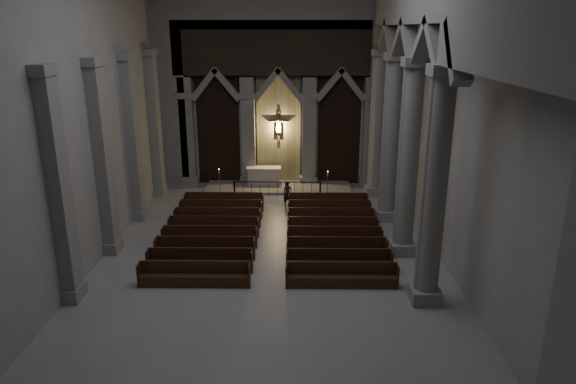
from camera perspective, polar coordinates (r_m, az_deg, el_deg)
The scene contains 11 objects.
room at distance 18.50m, azimuth -2.29°, elevation 13.22°, with size 24.00×24.10×12.00m.
sanctuary_wall at distance 30.07m, azimuth -1.10°, elevation 13.07°, with size 14.00×0.77×12.00m.
right_arcade at distance 20.30m, azimuth 14.09°, elevation 13.76°, with size 1.00×24.00×12.00m.
left_pilasters at distance 23.80m, azimuth -18.22°, elevation 4.35°, with size 0.60×13.00×8.03m.
sanctuary_step at distance 30.39m, azimuth -1.09°, elevation 0.53°, with size 8.50×2.60×0.15m, color gray.
altar at distance 30.66m, azimuth -2.71°, elevation 1.83°, with size 2.04×0.82×1.03m.
altar_rail at distance 28.60m, azimuth -1.20°, elevation 0.60°, with size 4.88×0.09×0.96m.
candle_stand_left at distance 29.72m, azimuth -7.60°, elevation 0.61°, with size 0.24×0.24×1.43m.
candle_stand_right at distance 28.75m, azimuth 4.37°, elevation 0.19°, with size 0.26×0.26×1.54m.
pews at distance 22.85m, azimuth -1.72°, elevation -4.81°, with size 9.51×8.73×0.92m.
worshipper at distance 27.23m, azimuth -0.05°, elevation -0.19°, with size 0.49×0.32×1.35m, color black.
Camera 1 is at (0.97, -18.42, 9.05)m, focal length 32.00 mm.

